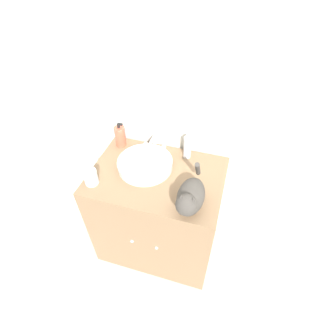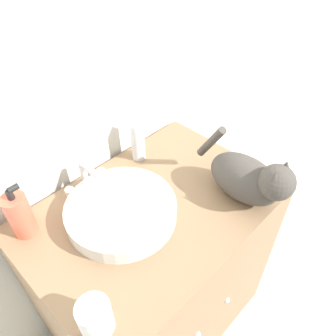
% 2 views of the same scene
% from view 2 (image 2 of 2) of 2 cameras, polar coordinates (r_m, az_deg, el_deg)
% --- Properties ---
extents(wall_back, '(6.00, 0.05, 2.50)m').
position_cam_2_polar(wall_back, '(1.07, -17.02, 19.49)').
color(wall_back, silver).
rests_on(wall_back, ground_plane).
extents(vanity_cabinet, '(0.85, 0.61, 0.80)m').
position_cam_2_polar(vanity_cabinet, '(1.43, -2.14, -17.44)').
color(vanity_cabinet, '#8C6B4C').
rests_on(vanity_cabinet, ground_plane).
extents(sink_basin, '(0.36, 0.36, 0.05)m').
position_cam_2_polar(sink_basin, '(1.07, -8.13, -7.35)').
color(sink_basin, silver).
rests_on(sink_basin, vanity_cabinet).
extents(faucet, '(0.16, 0.11, 0.12)m').
position_cam_2_polar(faucet, '(1.16, -14.02, -1.59)').
color(faucet, silver).
rests_on(faucet, vanity_cabinet).
extents(cat, '(0.15, 0.37, 0.22)m').
position_cam_2_polar(cat, '(1.10, 14.12, -1.76)').
color(cat, '#47423D').
rests_on(cat, vanity_cabinet).
extents(soap_bottle, '(0.07, 0.07, 0.19)m').
position_cam_2_polar(soap_bottle, '(1.07, -24.42, -7.42)').
color(soap_bottle, '#EF6047').
rests_on(soap_bottle, vanity_cabinet).
extents(spray_bottle, '(0.05, 0.05, 0.20)m').
position_cam_2_polar(spray_bottle, '(1.23, -5.33, 5.27)').
color(spray_bottle, silver).
rests_on(spray_bottle, vanity_cabinet).
extents(cup, '(0.08, 0.08, 0.10)m').
position_cam_2_polar(cup, '(0.87, -12.57, -24.05)').
color(cup, white).
rests_on(cup, vanity_cabinet).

